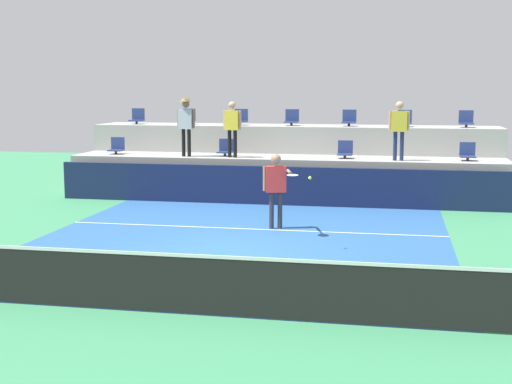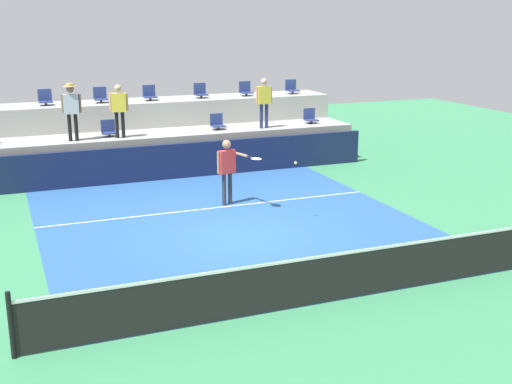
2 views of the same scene
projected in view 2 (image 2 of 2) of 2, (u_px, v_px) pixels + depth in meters
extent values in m
plane|color=#388456|center=(244.00, 236.00, 15.30)|extent=(40.00, 40.00, 0.00)
cube|color=#285693|center=(229.00, 223.00, 16.20)|extent=(9.00, 10.00, 0.01)
cube|color=white|center=(212.00, 208.00, 17.45)|extent=(9.00, 0.06, 0.00)
cylinder|color=black|center=(11.00, 325.00, 9.71)|extent=(0.08, 0.08, 1.07)
cube|color=black|center=(324.00, 279.00, 11.60)|extent=(10.40, 0.01, 0.87)
cube|color=white|center=(325.00, 256.00, 11.49)|extent=(10.40, 0.02, 0.05)
cube|color=#141E42|center=(175.00, 161.00, 20.54)|extent=(13.00, 0.16, 1.10)
cube|color=#9E9E99|center=(165.00, 151.00, 21.68)|extent=(13.00, 1.80, 1.25)
cube|color=#9E9E99|center=(152.00, 130.00, 23.18)|extent=(13.00, 1.80, 2.10)
cylinder|color=#2D2D33|center=(109.00, 135.00, 20.72)|extent=(0.08, 0.08, 0.10)
cube|color=navy|center=(109.00, 133.00, 20.70)|extent=(0.44, 0.40, 0.04)
cube|color=navy|center=(108.00, 126.00, 20.81)|extent=(0.44, 0.04, 0.38)
cylinder|color=#2D2D33|center=(218.00, 128.00, 22.02)|extent=(0.08, 0.08, 0.10)
cube|color=navy|center=(218.00, 126.00, 22.00)|extent=(0.44, 0.40, 0.04)
cube|color=navy|center=(216.00, 119.00, 22.11)|extent=(0.44, 0.04, 0.38)
cylinder|color=#2D2D33|center=(311.00, 122.00, 23.27)|extent=(0.08, 0.08, 0.10)
cube|color=navy|center=(311.00, 120.00, 23.25)|extent=(0.44, 0.40, 0.04)
cube|color=navy|center=(309.00, 113.00, 23.36)|extent=(0.44, 0.04, 0.38)
cylinder|color=#2D2D33|center=(46.00, 104.00, 21.50)|extent=(0.08, 0.08, 0.10)
cube|color=navy|center=(46.00, 102.00, 21.48)|extent=(0.44, 0.40, 0.04)
cube|color=navy|center=(45.00, 95.00, 21.59)|extent=(0.44, 0.04, 0.38)
cylinder|color=#2D2D33|center=(101.00, 101.00, 22.14)|extent=(0.08, 0.08, 0.10)
cube|color=navy|center=(101.00, 99.00, 22.12)|extent=(0.44, 0.40, 0.04)
cube|color=navy|center=(100.00, 92.00, 22.23)|extent=(0.44, 0.04, 0.38)
cylinder|color=#2D2D33|center=(150.00, 99.00, 22.75)|extent=(0.08, 0.08, 0.10)
cube|color=navy|center=(150.00, 97.00, 22.73)|extent=(0.44, 0.40, 0.04)
cube|color=navy|center=(149.00, 90.00, 22.83)|extent=(0.44, 0.04, 0.38)
cylinder|color=#2D2D33|center=(201.00, 97.00, 23.41)|extent=(0.08, 0.08, 0.10)
cube|color=navy|center=(201.00, 95.00, 23.39)|extent=(0.44, 0.40, 0.04)
cube|color=navy|center=(200.00, 88.00, 23.50)|extent=(0.44, 0.04, 0.38)
cylinder|color=#2D2D33|center=(246.00, 95.00, 24.03)|extent=(0.08, 0.08, 0.10)
cube|color=navy|center=(246.00, 93.00, 24.01)|extent=(0.44, 0.40, 0.04)
cube|color=navy|center=(245.00, 86.00, 24.12)|extent=(0.44, 0.04, 0.38)
cylinder|color=#2D2D33|center=(293.00, 92.00, 24.69)|extent=(0.08, 0.08, 0.10)
cube|color=navy|center=(293.00, 91.00, 24.68)|extent=(0.44, 0.40, 0.04)
cube|color=navy|center=(291.00, 84.00, 24.78)|extent=(0.44, 0.04, 0.38)
cylinder|color=#2D2D33|center=(224.00, 189.00, 17.65)|extent=(0.14, 0.14, 0.87)
cylinder|color=#2D2D33|center=(230.00, 188.00, 17.77)|extent=(0.14, 0.14, 0.87)
cube|color=red|center=(227.00, 162.00, 17.51)|extent=(0.50, 0.30, 0.62)
sphere|color=#A87A5B|center=(227.00, 144.00, 17.39)|extent=(0.29, 0.29, 0.24)
cylinder|color=#A87A5B|center=(218.00, 163.00, 17.35)|extent=(0.09, 0.09, 0.58)
cylinder|color=#A87A5B|center=(241.00, 155.00, 17.41)|extent=(0.22, 0.55, 0.07)
cylinder|color=black|center=(250.00, 157.00, 17.12)|extent=(0.11, 0.26, 0.04)
ellipsoid|color=silver|center=(256.00, 159.00, 16.90)|extent=(0.34, 0.38, 0.03)
cylinder|color=black|center=(70.00, 128.00, 19.94)|extent=(0.13, 0.13, 0.83)
cylinder|color=black|center=(76.00, 127.00, 19.97)|extent=(0.13, 0.13, 0.83)
cube|color=#B2B2B7|center=(71.00, 104.00, 19.77)|extent=(0.48, 0.27, 0.59)
sphere|color=#846047|center=(70.00, 89.00, 19.65)|extent=(0.27, 0.27, 0.22)
cylinder|color=#846047|center=(62.00, 104.00, 19.72)|extent=(0.08, 0.08, 0.55)
cylinder|color=#846047|center=(80.00, 103.00, 19.81)|extent=(0.08, 0.08, 0.55)
cylinder|color=tan|center=(70.00, 86.00, 19.63)|extent=(0.48, 0.48, 0.01)
cylinder|color=tan|center=(70.00, 85.00, 19.62)|extent=(0.28, 0.28, 0.09)
cylinder|color=black|center=(117.00, 125.00, 20.45)|extent=(0.13, 0.13, 0.82)
cylinder|color=black|center=(123.00, 125.00, 20.48)|extent=(0.13, 0.13, 0.82)
cube|color=yellow|center=(119.00, 102.00, 20.28)|extent=(0.47, 0.27, 0.58)
sphere|color=tan|center=(118.00, 88.00, 20.17)|extent=(0.26, 0.26, 0.22)
cylinder|color=tan|center=(110.00, 102.00, 20.24)|extent=(0.08, 0.08, 0.54)
cylinder|color=tan|center=(127.00, 102.00, 20.32)|extent=(0.08, 0.08, 0.54)
cylinder|color=navy|center=(261.00, 116.00, 22.18)|extent=(0.11, 0.11, 0.83)
cylinder|color=navy|center=(267.00, 116.00, 22.24)|extent=(0.11, 0.11, 0.83)
cube|color=yellow|center=(264.00, 95.00, 22.03)|extent=(0.45, 0.19, 0.59)
sphere|color=tan|center=(264.00, 82.00, 21.91)|extent=(0.23, 0.23, 0.22)
cylinder|color=tan|center=(257.00, 95.00, 21.93)|extent=(0.07, 0.07, 0.55)
cylinder|color=tan|center=(271.00, 94.00, 22.11)|extent=(0.07, 0.07, 0.55)
sphere|color=#CCE033|center=(296.00, 163.00, 15.95)|extent=(0.07, 0.07, 0.07)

